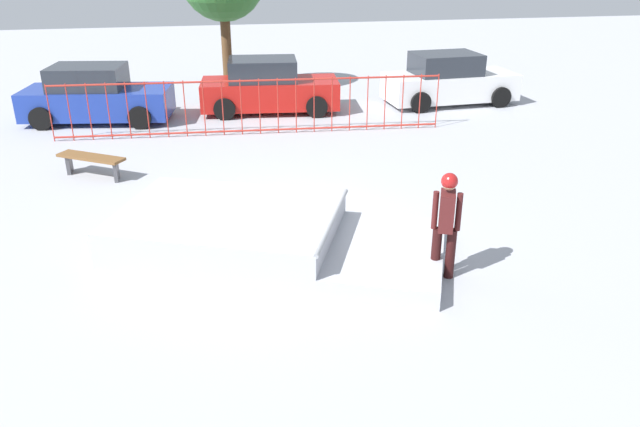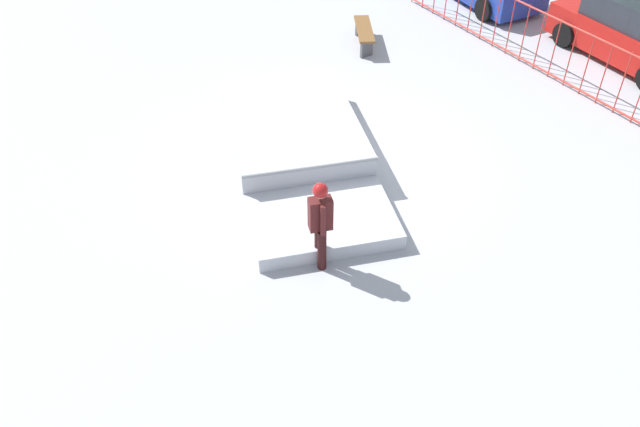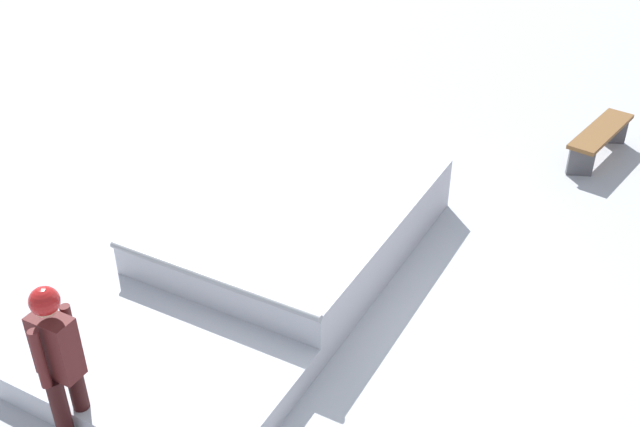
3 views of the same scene
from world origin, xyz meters
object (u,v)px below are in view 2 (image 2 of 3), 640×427
(park_bench, at_px, (364,32))
(parked_car_red, at_px, (631,32))
(skater, at_px, (320,219))
(skateboard, at_px, (321,239))
(skate_ramp, at_px, (297,145))

(park_bench, xyz_separation_m, parked_car_red, (4.49, 5.00, 0.37))
(skater, height_order, parked_car_red, skater)
(skater, distance_m, skateboard, 1.07)
(skater, xyz_separation_m, skateboard, (-0.43, 0.31, -0.93))
(skate_ramp, relative_size, skateboard, 7.27)
(skateboard, height_order, parked_car_red, parked_car_red)
(parked_car_red, bearing_deg, skateboard, -78.72)
(skate_ramp, relative_size, park_bench, 3.82)
(park_bench, bearing_deg, skater, -43.53)
(skater, relative_size, parked_car_red, 0.41)
(skater, distance_m, parked_car_red, 10.84)
(skate_ramp, height_order, park_bench, skate_ramp)
(skater, bearing_deg, parked_car_red, -150.15)
(park_bench, bearing_deg, parked_car_red, 48.06)
(skate_ramp, distance_m, parked_car_red, 9.42)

